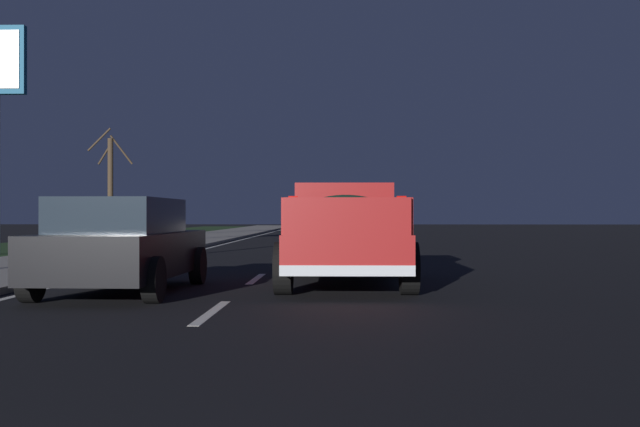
# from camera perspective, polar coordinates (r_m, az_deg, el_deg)

# --- Properties ---
(ground) EXTENTS (144.00, 144.00, 0.00)m
(ground) POSITION_cam_1_polar(r_m,az_deg,el_deg) (28.04, -1.81, -2.71)
(ground) COLOR black
(sidewalk_shoulder) EXTENTS (108.00, 4.00, 0.12)m
(sidewalk_shoulder) POSITION_cam_1_polar(r_m,az_deg,el_deg) (28.95, -13.16, -2.51)
(sidewalk_shoulder) COLOR gray
(sidewalk_shoulder) RESTS_ON ground
(grass_verge) EXTENTS (108.00, 6.00, 0.01)m
(grass_verge) POSITION_cam_1_polar(r_m,az_deg,el_deg) (30.61, -22.25, -2.48)
(grass_verge) COLOR #1E3819
(grass_verge) RESTS_ON ground
(lane_markings) EXTENTS (108.00, 3.54, 0.01)m
(lane_markings) POSITION_cam_1_polar(r_m,az_deg,el_deg) (30.36, -6.31, -2.51)
(lane_markings) COLOR silver
(lane_markings) RESTS_ON ground
(pickup_truck) EXTENTS (5.44, 2.32, 1.87)m
(pickup_truck) POSITION_cam_1_polar(r_m,az_deg,el_deg) (13.59, 1.90, -1.33)
(pickup_truck) COLOR maroon
(pickup_truck) RESTS_ON ground
(sedan_black) EXTENTS (4.43, 2.07, 1.54)m
(sedan_black) POSITION_cam_1_polar(r_m,az_deg,el_deg) (12.49, -14.98, -2.34)
(sedan_black) COLOR black
(sedan_black) RESTS_ON ground
(sedan_white) EXTENTS (4.43, 2.08, 1.54)m
(sedan_white) POSITION_cam_1_polar(r_m,az_deg,el_deg) (30.22, 1.60, -1.04)
(sedan_white) COLOR silver
(sedan_white) RESTS_ON ground
(bare_tree_far) EXTENTS (0.65, 2.21, 5.73)m
(bare_tree_far) POSITION_cam_1_polar(r_m,az_deg,el_deg) (39.13, -15.90, 2.15)
(bare_tree_far) COLOR #423323
(bare_tree_far) RESTS_ON ground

